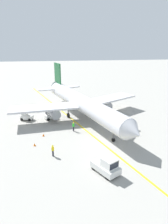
{
  "coord_description": "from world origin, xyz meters",
  "views": [
    {
      "loc": [
        -7.3,
        -28.41,
        15.12
      ],
      "look_at": [
        -1.77,
        8.26,
        2.5
      ],
      "focal_mm": 33.14,
      "sensor_mm": 36.0,
      "label": 1
    }
  ],
  "objects_px": {
    "belt_loader_forward_hold": "(128,128)",
    "baggage_tug_by_cargo_door": "(26,116)",
    "baggage_tug_near_wing": "(50,115)",
    "ground_crew_marshaller": "(73,126)",
    "ground_crew_wing_walker": "(53,150)",
    "airliner": "(81,102)",
    "pushback_tug": "(107,166)",
    "safety_cone_nose_left": "(35,145)",
    "safety_cone_nose_right": "(43,135)"
  },
  "relations": [
    {
      "from": "baggage_tug_by_cargo_door",
      "to": "belt_loader_forward_hold",
      "type": "height_order",
      "value": "belt_loader_forward_hold"
    },
    {
      "from": "belt_loader_forward_hold",
      "to": "baggage_tug_near_wing",
      "type": "bearing_deg",
      "value": 148.34
    },
    {
      "from": "ground_crew_marshaller",
      "to": "ground_crew_wing_walker",
      "type": "relative_size",
      "value": 1.0
    },
    {
      "from": "pushback_tug",
      "to": "belt_loader_forward_hold",
      "type": "relative_size",
      "value": 0.85
    },
    {
      "from": "ground_crew_wing_walker",
      "to": "safety_cone_nose_right",
      "type": "height_order",
      "value": "ground_crew_wing_walker"
    },
    {
      "from": "baggage_tug_near_wing",
      "to": "safety_cone_nose_left",
      "type": "distance_m",
      "value": 11.52
    },
    {
      "from": "baggage_tug_near_wing",
      "to": "ground_crew_wing_walker",
      "type": "bearing_deg",
      "value": -88.35
    },
    {
      "from": "baggage_tug_by_cargo_door",
      "to": "ground_crew_marshaller",
      "type": "xyz_separation_m",
      "value": [
        8.96,
        -6.94,
        -0.02
      ]
    },
    {
      "from": "pushback_tug",
      "to": "baggage_tug_by_cargo_door",
      "type": "height_order",
      "value": "pushback_tug"
    },
    {
      "from": "ground_crew_marshaller",
      "to": "safety_cone_nose_right",
      "type": "distance_m",
      "value": 5.46
    },
    {
      "from": "baggage_tug_near_wing",
      "to": "ground_crew_marshaller",
      "type": "relative_size",
      "value": 1.6
    },
    {
      "from": "pushback_tug",
      "to": "baggage_tug_by_cargo_door",
      "type": "bearing_deg",
      "value": 120.24
    },
    {
      "from": "ground_crew_marshaller",
      "to": "pushback_tug",
      "type": "bearing_deg",
      "value": -78.35
    },
    {
      "from": "belt_loader_forward_hold",
      "to": "ground_crew_wing_walker",
      "type": "height_order",
      "value": "belt_loader_forward_hold"
    },
    {
      "from": "baggage_tug_near_wing",
      "to": "baggage_tug_by_cargo_door",
      "type": "bearing_deg",
      "value": 175.91
    },
    {
      "from": "pushback_tug",
      "to": "baggage_tug_by_cargo_door",
      "type": "relative_size",
      "value": 1.51
    },
    {
      "from": "baggage_tug_near_wing",
      "to": "baggage_tug_by_cargo_door",
      "type": "distance_m",
      "value": 4.87
    },
    {
      "from": "baggage_tug_by_cargo_door",
      "to": "safety_cone_nose_right",
      "type": "distance_m",
      "value": 9.09
    },
    {
      "from": "baggage_tug_by_cargo_door",
      "to": "ground_crew_wing_walker",
      "type": "height_order",
      "value": "baggage_tug_by_cargo_door"
    },
    {
      "from": "airliner",
      "to": "baggage_tug_by_cargo_door",
      "type": "distance_m",
      "value": 11.42
    },
    {
      "from": "pushback_tug",
      "to": "belt_loader_forward_hold",
      "type": "bearing_deg",
      "value": 59.27
    },
    {
      "from": "safety_cone_nose_right",
      "to": "ground_crew_wing_walker",
      "type": "bearing_deg",
      "value": -76.93
    },
    {
      "from": "baggage_tug_by_cargo_door",
      "to": "safety_cone_nose_left",
      "type": "bearing_deg",
      "value": -77.84
    },
    {
      "from": "baggage_tug_near_wing",
      "to": "safety_cone_nose_left",
      "type": "relative_size",
      "value": 6.16
    },
    {
      "from": "airliner",
      "to": "ground_crew_marshaller",
      "type": "bearing_deg",
      "value": -108.64
    },
    {
      "from": "airliner",
      "to": "safety_cone_nose_left",
      "type": "xyz_separation_m",
      "value": [
        -8.63,
        -11.08,
        -3.2
      ]
    },
    {
      "from": "baggage_tug_near_wing",
      "to": "ground_crew_wing_walker",
      "type": "xyz_separation_m",
      "value": [
        0.42,
        -14.67,
        -0.02
      ]
    },
    {
      "from": "baggage_tug_near_wing",
      "to": "baggage_tug_by_cargo_door",
      "type": "height_order",
      "value": "same"
    },
    {
      "from": "ground_crew_wing_walker",
      "to": "airliner",
      "type": "bearing_deg",
      "value": 68.01
    },
    {
      "from": "ground_crew_marshaller",
      "to": "safety_cone_nose_right",
      "type": "xyz_separation_m",
      "value": [
        -5.25,
        -1.32,
        -0.69
      ]
    },
    {
      "from": "belt_loader_forward_hold",
      "to": "ground_crew_marshaller",
      "type": "bearing_deg",
      "value": 169.54
    },
    {
      "from": "pushback_tug",
      "to": "safety_cone_nose_right",
      "type": "height_order",
      "value": "pushback_tug"
    },
    {
      "from": "safety_cone_nose_left",
      "to": "pushback_tug",
      "type": "bearing_deg",
      "value": -42.49
    },
    {
      "from": "airliner",
      "to": "belt_loader_forward_hold",
      "type": "bearing_deg",
      "value": -48.42
    },
    {
      "from": "belt_loader_forward_hold",
      "to": "baggage_tug_by_cargo_door",
      "type": "bearing_deg",
      "value": 154.71
    },
    {
      "from": "baggage_tug_near_wing",
      "to": "safety_cone_nose_left",
      "type": "xyz_separation_m",
      "value": [
        -2.35,
        -11.25,
        -0.71
      ]
    },
    {
      "from": "ground_crew_marshaller",
      "to": "ground_crew_wing_walker",
      "type": "distance_m",
      "value": 8.87
    },
    {
      "from": "baggage_tug_near_wing",
      "to": "safety_cone_nose_left",
      "type": "height_order",
      "value": "baggage_tug_near_wing"
    },
    {
      "from": "pushback_tug",
      "to": "safety_cone_nose_right",
      "type": "relative_size",
      "value": 9.25
    },
    {
      "from": "pushback_tug",
      "to": "safety_cone_nose_right",
      "type": "bearing_deg",
      "value": 124.13
    },
    {
      "from": "ground_crew_marshaller",
      "to": "safety_cone_nose_right",
      "type": "relative_size",
      "value": 3.86
    },
    {
      "from": "ground_crew_marshaller",
      "to": "safety_cone_nose_left",
      "type": "height_order",
      "value": "ground_crew_marshaller"
    },
    {
      "from": "belt_loader_forward_hold",
      "to": "safety_cone_nose_right",
      "type": "relative_size",
      "value": 10.86
    },
    {
      "from": "baggage_tug_near_wing",
      "to": "safety_cone_nose_right",
      "type": "bearing_deg",
      "value": -98.23
    },
    {
      "from": "pushback_tug",
      "to": "belt_loader_forward_hold",
      "type": "height_order",
      "value": "belt_loader_forward_hold"
    },
    {
      "from": "airliner",
      "to": "ground_crew_marshaller",
      "type": "distance_m",
      "value": 7.23
    },
    {
      "from": "pushback_tug",
      "to": "ground_crew_marshaller",
      "type": "xyz_separation_m",
      "value": [
        -2.69,
        13.04,
        -0.08
      ]
    },
    {
      "from": "belt_loader_forward_hold",
      "to": "ground_crew_marshaller",
      "type": "distance_m",
      "value": 9.57
    },
    {
      "from": "baggage_tug_near_wing",
      "to": "ground_crew_marshaller",
      "type": "height_order",
      "value": "baggage_tug_near_wing"
    },
    {
      "from": "pushback_tug",
      "to": "safety_cone_nose_left",
      "type": "distance_m",
      "value": 12.43
    }
  ]
}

